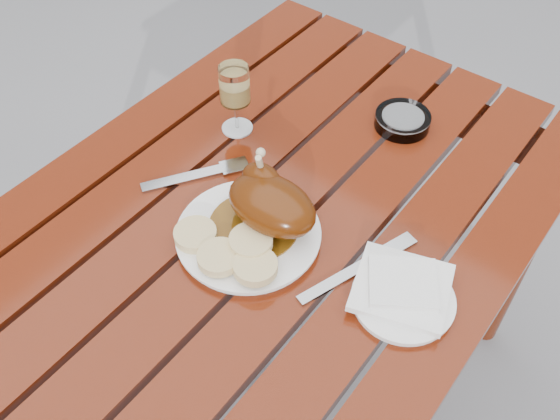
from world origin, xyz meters
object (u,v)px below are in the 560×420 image
object	(u,v)px
table	(267,331)
ashtray	(402,120)
wine_glass	(235,100)
side_plate	(403,300)
dinner_plate	(248,235)

from	to	relation	value
table	ashtray	bearing A→B (deg)	79.34
wine_glass	side_plate	world-z (taller)	wine_glass
wine_glass	table	bearing A→B (deg)	-38.94
table	wine_glass	xyz separation A→B (m)	(-0.18, 0.15, 0.45)
wine_glass	ashtray	bearing A→B (deg)	39.03
table	ashtray	size ratio (longest dim) A/B	11.05
dinner_plate	wine_glass	distance (m)	0.29
dinner_plate	ashtray	xyz separation A→B (m)	(0.06, 0.40, 0.01)
wine_glass	side_plate	bearing A→B (deg)	-18.59
table	dinner_plate	distance (m)	0.39
dinner_plate	ashtray	world-z (taller)	ashtray
dinner_plate	side_plate	xyz separation A→B (m)	(0.27, 0.05, -0.00)
dinner_plate	ashtray	distance (m)	0.41
table	wine_glass	world-z (taller)	wine_glass
side_plate	dinner_plate	bearing A→B (deg)	-170.42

